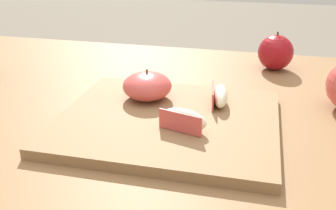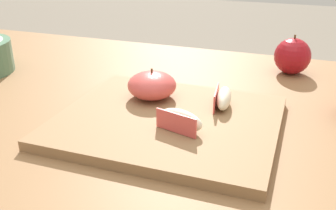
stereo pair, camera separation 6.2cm
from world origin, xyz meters
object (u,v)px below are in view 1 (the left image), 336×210
object	(u,v)px
apple_wedge_left	(184,119)
cutting_board	(168,121)
apple_half_skin_up	(147,86)
apple_wedge_front	(220,96)
whole_apple_red_delicious	(276,53)

from	to	relation	value
apple_wedge_left	cutting_board	bearing A→B (deg)	131.53
cutting_board	apple_half_skin_up	size ratio (longest dim) A/B	4.02
apple_wedge_front	apple_wedge_left	distance (m)	0.11
cutting_board	apple_wedge_left	distance (m)	0.06
apple_half_skin_up	apple_wedge_front	distance (m)	0.13
apple_wedge_front	apple_wedge_left	size ratio (longest dim) A/B	0.98
cutting_board	apple_half_skin_up	xyz separation A→B (m)	(-0.05, 0.06, 0.03)
apple_wedge_front	whole_apple_red_delicious	world-z (taller)	whole_apple_red_delicious
apple_half_skin_up	apple_wedge_front	bearing A→B (deg)	1.41
apple_wedge_front	apple_wedge_left	world-z (taller)	same
apple_half_skin_up	cutting_board	bearing A→B (deg)	-50.17
apple_half_skin_up	apple_wedge_left	distance (m)	0.13
cutting_board	apple_wedge_front	distance (m)	0.10
cutting_board	apple_wedge_left	xyz separation A→B (m)	(0.03, -0.04, 0.02)
apple_half_skin_up	whole_apple_red_delicious	bearing A→B (deg)	50.61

